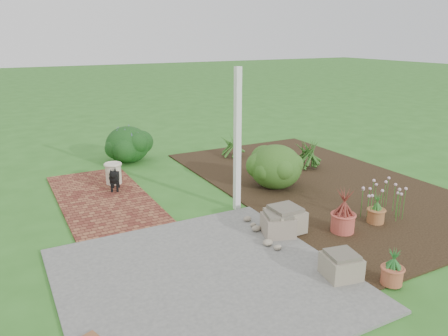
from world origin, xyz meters
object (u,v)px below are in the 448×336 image
black_dog (114,177)px  evergreen_shrub (276,166)px  cream_ceramic_urn (113,174)px  stone_trough_near (341,266)px

black_dog → evergreen_shrub: evergreen_shrub is taller
cream_ceramic_urn → evergreen_shrub: size_ratio=0.40×
stone_trough_near → black_dog: (-1.71, 4.54, 0.13)m
stone_trough_near → evergreen_shrub: 3.50m
stone_trough_near → black_dog: black_dog is taller
cream_ceramic_urn → evergreen_shrub: evergreen_shrub is taller
black_dog → cream_ceramic_urn: 0.45m
black_dog → cream_ceramic_urn: (0.09, 0.44, -0.06)m
black_dog → cream_ceramic_urn: size_ratio=1.21×
stone_trough_near → cream_ceramic_urn: bearing=108.0°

